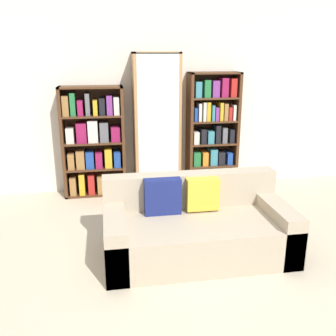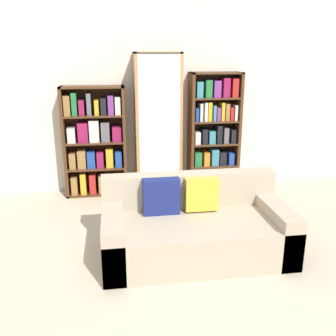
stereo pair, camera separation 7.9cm
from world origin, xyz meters
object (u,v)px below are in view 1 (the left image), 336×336
(couch, at_px, (196,228))
(wine_bottle, at_px, (191,190))
(bookshelf_left, at_px, (93,143))
(bookshelf_right, at_px, (212,132))
(display_cabinet, at_px, (157,125))

(couch, bearing_deg, wine_bottle, 78.87)
(bookshelf_left, relative_size, wine_bottle, 4.21)
(bookshelf_left, xyz_separation_m, bookshelf_right, (1.68, 0.00, 0.09))
(couch, bearing_deg, bookshelf_right, 69.68)
(couch, distance_m, wine_bottle, 1.39)
(couch, xyz_separation_m, wine_bottle, (0.27, 1.36, -0.12))
(bookshelf_left, bearing_deg, couch, -61.38)
(bookshelf_right, height_order, wine_bottle, bookshelf_right)
(display_cabinet, bearing_deg, bookshelf_left, 178.91)
(couch, relative_size, wine_bottle, 5.03)
(bookshelf_left, xyz_separation_m, wine_bottle, (1.27, -0.48, -0.58))
(bookshelf_left, distance_m, wine_bottle, 1.48)
(wine_bottle, bearing_deg, bookshelf_left, 159.31)
(couch, distance_m, display_cabinet, 1.95)
(couch, height_order, display_cabinet, display_cabinet)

